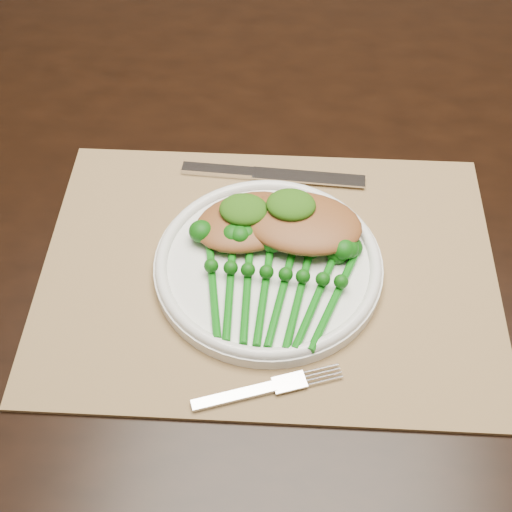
# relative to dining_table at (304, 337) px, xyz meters

# --- Properties ---
(floor) EXTENTS (4.00, 4.00, 0.00)m
(floor) POSITION_rel_dining_table_xyz_m (-0.14, 0.14, -0.38)
(floor) COLOR #512E1C
(floor) RESTS_ON ground
(dining_table) EXTENTS (1.64, 0.97, 0.75)m
(dining_table) POSITION_rel_dining_table_xyz_m (0.00, 0.00, 0.00)
(dining_table) COLOR black
(dining_table) RESTS_ON ground
(placemat) EXTENTS (0.52, 0.40, 0.00)m
(placemat) POSITION_rel_dining_table_xyz_m (-0.05, -0.16, 0.38)
(placemat) COLOR #96754C
(placemat) RESTS_ON dining_table
(dinner_plate) EXTENTS (0.25, 0.25, 0.02)m
(dinner_plate) POSITION_rel_dining_table_xyz_m (-0.05, -0.16, 0.39)
(dinner_plate) COLOR white
(dinner_plate) RESTS_ON placemat
(knife) EXTENTS (0.22, 0.02, 0.01)m
(knife) POSITION_rel_dining_table_xyz_m (-0.08, -0.02, 0.38)
(knife) COLOR silver
(knife) RESTS_ON placemat
(fork) EXTENTS (0.15, 0.07, 0.00)m
(fork) POSITION_rel_dining_table_xyz_m (-0.02, -0.30, 0.38)
(fork) COLOR silver
(fork) RESTS_ON placemat
(chicken_fillet_left) EXTENTS (0.15, 0.13, 0.02)m
(chicken_fillet_left) POSITION_rel_dining_table_xyz_m (-0.07, -0.12, 0.40)
(chicken_fillet_left) COLOR brown
(chicken_fillet_left) RESTS_ON dinner_plate
(chicken_fillet_right) EXTENTS (0.14, 0.10, 0.03)m
(chicken_fillet_right) POSITION_rel_dining_table_xyz_m (-0.02, -0.12, 0.41)
(chicken_fillet_right) COLOR brown
(chicken_fillet_right) RESTS_ON dinner_plate
(pesto_dollop_left) EXTENTS (0.05, 0.05, 0.02)m
(pesto_dollop_left) POSITION_rel_dining_table_xyz_m (-0.08, -0.11, 0.42)
(pesto_dollop_left) COLOR #194409
(pesto_dollop_left) RESTS_ON chicken_fillet_left
(pesto_dollop_right) EXTENTS (0.05, 0.05, 0.02)m
(pesto_dollop_right) POSITION_rel_dining_table_xyz_m (-0.03, -0.11, 0.43)
(pesto_dollop_right) COLOR #194409
(pesto_dollop_right) RESTS_ON chicken_fillet_right
(broccolini_bundle) EXTENTS (0.16, 0.17, 0.04)m
(broccolini_bundle) POSITION_rel_dining_table_xyz_m (-0.04, -0.20, 0.40)
(broccolini_bundle) COLOR #0C620E
(broccolini_bundle) RESTS_ON dinner_plate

